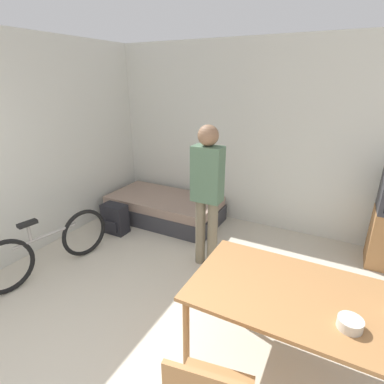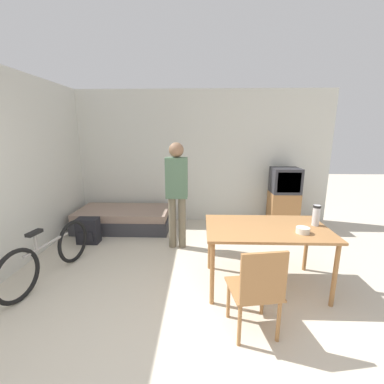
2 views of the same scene
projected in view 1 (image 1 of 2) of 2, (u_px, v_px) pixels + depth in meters
name	position (u px, v px, depth m)	size (l,w,h in m)	color
wall_back	(260.00, 138.00, 4.35)	(5.68, 0.06, 2.70)	silver
wall_left	(41.00, 146.00, 3.87)	(0.06, 4.60, 2.70)	silver
daybed	(164.00, 208.00, 4.86)	(1.80, 0.94, 0.39)	#333338
dining_table	(292.00, 301.00, 2.13)	(1.43, 0.88, 0.77)	#9E6B3D
bicycle	(48.00, 247.00, 3.50)	(0.34, 1.55, 0.72)	black
person_standing	(207.00, 188.00, 3.40)	(0.34, 0.23, 1.72)	#6B604C
mate_bowl	(350.00, 324.00, 1.79)	(0.15, 0.15, 0.07)	beige
backpack	(115.00, 219.00, 4.44)	(0.36, 0.25, 0.44)	black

